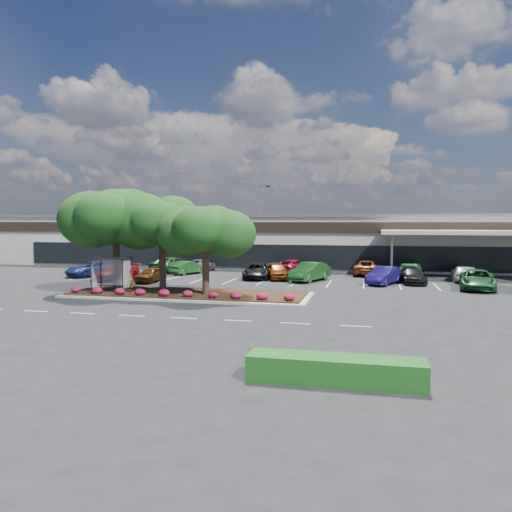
% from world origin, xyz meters
% --- Properties ---
extents(ground, '(160.00, 160.00, 0.00)m').
position_xyz_m(ground, '(0.00, 0.00, 0.00)').
color(ground, black).
rests_on(ground, ground).
extents(retail_store, '(80.40, 25.20, 6.25)m').
position_xyz_m(retail_store, '(0.06, 33.91, 3.15)').
color(retail_store, beige).
rests_on(retail_store, ground).
extents(landscape_island, '(18.00, 6.00, 0.26)m').
position_xyz_m(landscape_island, '(-2.00, 4.00, 0.12)').
color(landscape_island, '#A5A5A0').
rests_on(landscape_island, ground).
extents(lane_markings, '(33.12, 20.06, 0.01)m').
position_xyz_m(lane_markings, '(-0.14, 10.42, 0.01)').
color(lane_markings, silver).
rests_on(lane_markings, ground).
extents(shrub_row, '(17.00, 0.80, 0.50)m').
position_xyz_m(shrub_row, '(-2.00, 1.90, 0.51)').
color(shrub_row, maroon).
rests_on(shrub_row, landscape_island).
extents(bus_shelter, '(2.75, 1.55, 2.59)m').
position_xyz_m(bus_shelter, '(-7.50, 2.95, 2.31)').
color(bus_shelter, black).
rests_on(bus_shelter, landscape_island).
extents(island_tree_west, '(7.20, 7.20, 7.89)m').
position_xyz_m(island_tree_west, '(-8.00, 4.50, 4.21)').
color(island_tree_west, '#163410').
rests_on(island_tree_west, landscape_island).
extents(island_tree_mid, '(6.60, 6.60, 7.32)m').
position_xyz_m(island_tree_mid, '(-4.50, 5.20, 3.92)').
color(island_tree_mid, '#163410').
rests_on(island_tree_mid, landscape_island).
extents(island_tree_east, '(5.80, 5.80, 6.50)m').
position_xyz_m(island_tree_east, '(-0.50, 3.70, 3.51)').
color(island_tree_east, '#163410').
rests_on(island_tree_east, landscape_island).
extents(hedge_south_east, '(6.00, 1.30, 0.90)m').
position_xyz_m(hedge_south_east, '(10.00, -13.50, 0.45)').
color(hedge_south_east, '#174512').
rests_on(hedge_south_east, ground).
extents(conifer_north_west, '(4.40, 4.40, 10.00)m').
position_xyz_m(conifer_north_west, '(-30.00, 46.00, 5.00)').
color(conifer_north_west, '#163410').
rests_on(conifer_north_west, ground).
extents(person_waiting, '(0.63, 0.44, 1.66)m').
position_xyz_m(person_waiting, '(-6.33, 3.42, 1.09)').
color(person_waiting, '#594C47').
rests_on(person_waiting, landscape_island).
extents(light_pole, '(1.43, 0.50, 9.83)m').
position_xyz_m(light_pole, '(-1.79, 28.01, 4.36)').
color(light_pole, '#A5A5A0').
rests_on(light_pole, ground).
extents(survey_stake, '(0.07, 0.14, 0.99)m').
position_xyz_m(survey_stake, '(6.91, -13.00, 0.64)').
color(survey_stake, tan).
rests_on(survey_stake, ground).
extents(car_0, '(4.50, 5.93, 1.50)m').
position_xyz_m(car_0, '(-16.05, 14.21, 0.75)').
color(car_0, navy).
rests_on(car_0, ground).
extents(car_1, '(3.42, 5.45, 1.47)m').
position_xyz_m(car_1, '(-12.13, 11.78, 0.74)').
color(car_1, maroon).
rests_on(car_1, ground).
extents(car_2, '(1.82, 4.00, 1.33)m').
position_xyz_m(car_2, '(-8.30, 11.14, 0.67)').
color(car_2, brown).
rests_on(car_2, ground).
extents(car_3, '(3.03, 5.49, 1.45)m').
position_xyz_m(car_3, '(0.49, 15.87, 0.73)').
color(car_3, black).
rests_on(car_3, ground).
extents(car_4, '(3.20, 4.87, 1.54)m').
position_xyz_m(car_4, '(2.42, 15.87, 0.77)').
color(car_4, '#742E0A').
rests_on(car_4, ground).
extents(car_5, '(3.62, 5.54, 1.72)m').
position_xyz_m(car_5, '(5.60, 15.17, 0.86)').
color(car_5, '#16451A').
rests_on(car_5, ground).
extents(car_6, '(3.38, 4.97, 1.55)m').
position_xyz_m(car_6, '(12.22, 14.23, 0.78)').
color(car_6, '#191157').
rests_on(car_6, ground).
extents(car_7, '(2.50, 4.97, 1.38)m').
position_xyz_m(car_7, '(14.61, 15.41, 0.69)').
color(car_7, black).
rests_on(car_7, ground).
extents(car_8, '(3.44, 6.02, 1.58)m').
position_xyz_m(car_8, '(19.44, 12.58, 0.79)').
color(car_8, '#20532C').
rests_on(car_8, ground).
extents(car_9, '(4.08, 6.20, 1.59)m').
position_xyz_m(car_9, '(-9.87, 20.29, 0.79)').
color(car_9, '#1C471C').
rests_on(car_9, ground).
extents(car_10, '(3.03, 4.41, 1.38)m').
position_xyz_m(car_10, '(-7.46, 18.38, 0.69)').
color(car_10, '#1B521E').
rests_on(car_10, ground).
extents(car_11, '(2.66, 4.98, 1.33)m').
position_xyz_m(car_11, '(-7.15, 21.35, 0.67)').
color(car_11, '#5A5A62').
rests_on(car_11, ground).
extents(car_12, '(2.66, 4.52, 1.44)m').
position_xyz_m(car_12, '(1.73, 18.80, 0.72)').
color(car_12, '#15421D').
rests_on(car_12, ground).
extents(car_13, '(4.18, 5.75, 1.45)m').
position_xyz_m(car_13, '(3.10, 21.94, 0.73)').
color(car_13, maroon).
rests_on(car_13, ground).
extents(car_14, '(2.67, 5.52, 1.52)m').
position_xyz_m(car_14, '(10.66, 21.50, 0.76)').
color(car_14, brown).
rests_on(car_14, ground).
extents(car_15, '(2.64, 4.50, 1.40)m').
position_xyz_m(car_15, '(14.90, 20.02, 0.70)').
color(car_15, '#1B541F').
rests_on(car_15, ground).
extents(car_16, '(2.02, 4.46, 1.49)m').
position_xyz_m(car_16, '(19.21, 17.95, 0.74)').
color(car_16, '#BEBEBE').
rests_on(car_16, ground).
extents(car_17, '(1.86, 4.58, 1.33)m').
position_xyz_m(car_17, '(19.70, 18.94, 0.66)').
color(car_17, slate).
rests_on(car_17, ground).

